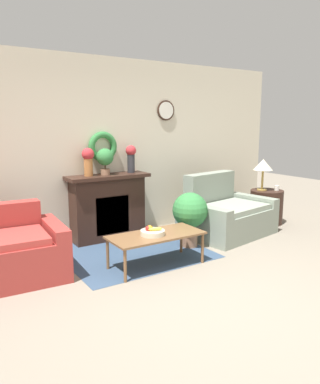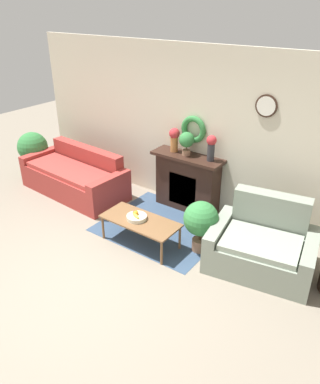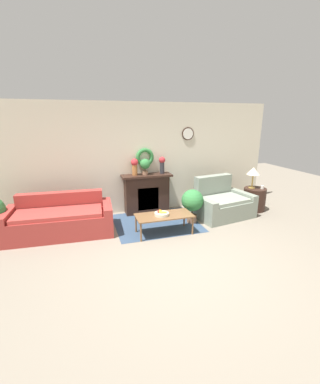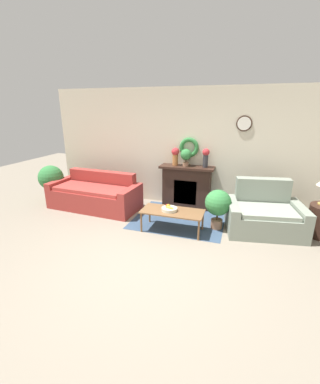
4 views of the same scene
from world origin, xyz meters
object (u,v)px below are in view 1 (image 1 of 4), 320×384
object	(u,v)px
loveseat_right	(225,214)
coffee_table	(156,237)
side_table_by_loveseat	(266,207)
fruit_bowl	(152,232)
potted_plant_on_mantel	(105,158)
table_lamp	(263,166)
potted_plant_floor_by_loveseat	(190,212)
mug	(277,188)
fireplace	(108,207)
vase_on_mantel_right	(131,157)
vase_on_mantel_left	(88,160)

from	to	relation	value
loveseat_right	coffee_table	bearing A→B (deg)	-170.61
coffee_table	side_table_by_loveseat	size ratio (longest dim) A/B	2.00
fruit_bowl	potted_plant_on_mantel	bearing A→B (deg)	89.91
fruit_bowl	table_lamp	size ratio (longest dim) A/B	0.55
fruit_bowl	potted_plant_floor_by_loveseat	size ratio (longest dim) A/B	0.38
potted_plant_on_mantel	loveseat_right	bearing A→B (deg)	-23.46
mug	potted_plant_on_mantel	xyz separation A→B (m)	(-2.87, 0.75, 0.60)
fireplace	potted_plant_on_mantel	size ratio (longest dim) A/B	3.17
fireplace	table_lamp	world-z (taller)	table_lamp
loveseat_right	table_lamp	xyz separation A→B (m)	(0.97, 0.14, 0.70)
side_table_by_loveseat	fruit_bowl	bearing A→B (deg)	-166.39
vase_on_mantel_right	potted_plant_floor_by_loveseat	size ratio (longest dim) A/B	0.54
table_lamp	mug	xyz separation A→B (m)	(0.20, -0.15, -0.38)
fireplace	loveseat_right	xyz separation A→B (m)	(1.67, -0.76, -0.19)
loveseat_right	vase_on_mantel_right	bearing A→B (deg)	139.36
loveseat_right	potted_plant_floor_by_loveseat	distance (m)	0.89
loveseat_right	potted_plant_on_mantel	distance (m)	2.08
mug	vase_on_mantel_left	xyz separation A→B (m)	(-3.13, 0.77, 0.59)
coffee_table	table_lamp	bearing A→B (deg)	15.22
mug	side_table_by_loveseat	bearing A→B (deg)	142.13
loveseat_right	table_lamp	world-z (taller)	table_lamp
coffee_table	vase_on_mantel_left	size ratio (longest dim) A/B	2.90
vase_on_mantel_right	table_lamp	bearing A→B (deg)	-15.44
loveseat_right	fruit_bowl	size ratio (longest dim) A/B	5.08
fireplace	fruit_bowl	distance (m)	1.34
coffee_table	vase_on_mantel_right	world-z (taller)	vase_on_mantel_right
fruit_bowl	table_lamp	xyz separation A→B (m)	(2.68, 0.72, 0.57)
side_table_by_loveseat	vase_on_mantel_left	world-z (taller)	vase_on_mantel_left
vase_on_mantel_left	vase_on_mantel_right	xyz separation A→B (m)	(0.69, 0.00, 0.01)
potted_plant_on_mantel	potted_plant_floor_by_loveseat	xyz separation A→B (m)	(0.86, -0.94, -0.73)
vase_on_mantel_left	fireplace	bearing A→B (deg)	-1.14
fruit_bowl	side_table_by_loveseat	size ratio (longest dim) A/B	0.51
vase_on_mantel_right	potted_plant_on_mantel	bearing A→B (deg)	-177.40
vase_on_mantel_right	mug	bearing A→B (deg)	-17.61
coffee_table	mug	bearing A→B (deg)	11.21
side_table_by_loveseat	vase_on_mantel_left	bearing A→B (deg)	167.34
fireplace	table_lamp	xyz separation A→B (m)	(2.64, -0.61, 0.51)
table_lamp	mug	size ratio (longest dim) A/B	6.10
table_lamp	potted_plant_floor_by_loveseat	distance (m)	1.92
fruit_bowl	mug	xyz separation A→B (m)	(2.88, 0.57, 0.18)
fireplace	fruit_bowl	bearing A→B (deg)	-91.58
vase_on_mantel_left	side_table_by_loveseat	bearing A→B (deg)	-12.66
coffee_table	vase_on_mantel_right	xyz separation A→B (m)	(0.38, 1.33, 0.86)
fireplace	table_lamp	size ratio (longest dim) A/B	2.29
fireplace	side_table_by_loveseat	world-z (taller)	fireplace
fruit_bowl	potted_plant_on_mantel	world-z (taller)	potted_plant_on_mantel
coffee_table	fruit_bowl	size ratio (longest dim) A/B	3.94
table_lamp	potted_plant_on_mantel	world-z (taller)	potted_plant_on_mantel
loveseat_right	vase_on_mantel_left	distance (m)	2.29
table_lamp	potted_plant_floor_by_loveseat	size ratio (longest dim) A/B	0.69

